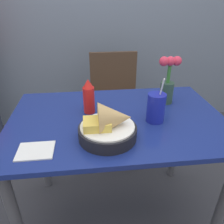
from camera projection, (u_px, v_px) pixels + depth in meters
name	position (u px, v px, depth m)	size (l,w,h in m)	color
ground_plane	(116.00, 212.00, 1.47)	(12.00, 12.00, 0.00)	#38383D
dining_table	(117.00, 135.00, 1.17)	(1.10, 0.72, 0.74)	navy
chair_far_window	(114.00, 96.00, 1.89)	(0.40, 0.40, 0.87)	#473323
food_basket	(110.00, 126.00, 0.93)	(0.25, 0.25, 0.17)	black
ketchup_bottle	(89.00, 97.00, 1.12)	(0.06, 0.06, 0.18)	red
drink_cup	(156.00, 109.00, 1.06)	(0.09, 0.09, 0.23)	#192399
flower_vase	(168.00, 81.00, 1.21)	(0.12, 0.08, 0.27)	#2D4738
napkin	(36.00, 151.00, 0.87)	(0.14, 0.12, 0.01)	white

